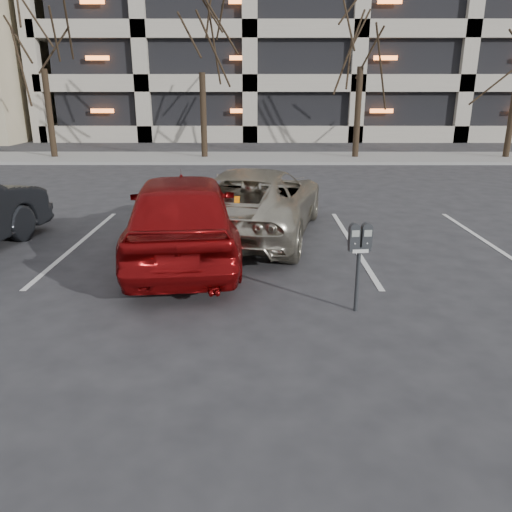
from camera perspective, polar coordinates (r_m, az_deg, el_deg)
ground at (r=8.06m, az=4.01°, el=-3.26°), size 140.00×140.00×0.00m
sidewalk at (r=23.67m, az=1.51°, el=11.15°), size 80.00×4.00×0.12m
stall_lines at (r=10.26m, az=-4.64°, el=1.48°), size 16.90×5.20×0.00m
parking_garage at (r=43.65m, az=18.77°, el=25.61°), size 52.00×20.00×19.00m
tree_a at (r=25.55m, az=-23.80°, el=24.43°), size 3.87×3.87×8.78m
tree_b at (r=23.83m, az=-6.39°, el=25.67°), size 3.71×3.71×8.44m
tree_c at (r=24.19m, az=12.27°, el=26.25°), size 3.96×3.96×8.99m
parking_meter at (r=6.92m, az=11.76°, el=1.14°), size 0.33×0.16×1.25m
suv_silver at (r=10.78m, az=-0.01°, el=6.27°), size 3.39×5.55×1.44m
car_red at (r=9.14m, az=-8.40°, el=4.59°), size 2.49×5.03×1.65m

